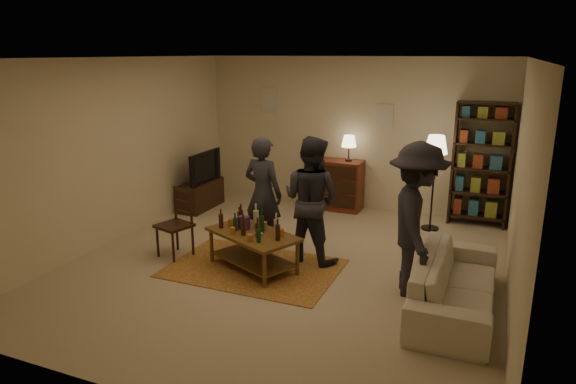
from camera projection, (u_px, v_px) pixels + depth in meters
The scene contains 13 objects.
floor at pixel (286, 265), 6.91m from camera, with size 6.00×6.00×0.00m, color #C6B793.
room_shell at pixel (317, 106), 9.33m from camera, with size 6.00×6.00×6.00m.
rug at pixel (253, 268), 6.79m from camera, with size 2.20×1.50×0.01m, color brown.
coffee_table at pixel (253, 237), 6.68m from camera, with size 1.39×1.12×0.84m.
dining_chair at pixel (177, 220), 7.11m from camera, with size 0.52×0.52×0.97m.
tv_stand at pixel (201, 188), 9.32m from camera, with size 0.40×1.00×1.06m.
dresser at pixel (335, 183), 9.27m from camera, with size 1.00×0.50×1.36m.
bookshelf at pixel (481, 163), 8.28m from camera, with size 0.90×0.34×2.02m.
floor_lamp at pixel (436, 151), 7.96m from camera, with size 0.36×0.36×1.53m.
sofa at pixel (456, 283), 5.66m from camera, with size 2.08×0.81×0.61m, color beige.
person_left at pixel (263, 194), 7.27m from camera, with size 0.60×0.39×1.65m, color #282930.
person_right at pixel (311, 200), 6.87m from camera, with size 0.83×0.65×1.72m, color #292A31.
person_by_sofa at pixel (416, 220), 5.88m from camera, with size 1.17×0.67×1.81m, color #232229.
Camera 1 is at (2.50, -5.90, 2.77)m, focal length 32.00 mm.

